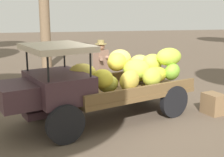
% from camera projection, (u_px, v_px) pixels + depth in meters
% --- Properties ---
extents(ground_plane, '(60.00, 60.00, 0.00)m').
position_uv_depth(ground_plane, '(128.00, 117.00, 7.24)').
color(ground_plane, brown).
extents(truck, '(4.66, 2.91, 1.83)m').
position_uv_depth(truck, '(102.00, 81.00, 6.92)').
color(truck, '#3C262D').
rests_on(truck, ground).
extents(farmer, '(0.58, 0.55, 1.69)m').
position_uv_depth(farmer, '(101.00, 65.00, 8.68)').
color(farmer, '#886F53').
rests_on(farmer, ground).
extents(wooden_crate, '(0.50, 0.58, 0.52)m').
position_uv_depth(wooden_crate, '(213.00, 104.00, 7.44)').
color(wooden_crate, brown).
rests_on(wooden_crate, ground).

